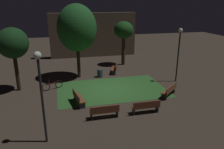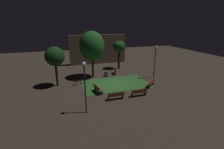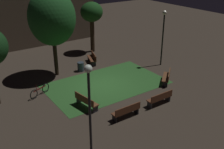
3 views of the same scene
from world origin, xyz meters
The scene contains 15 objects.
ground_plane centered at (0.00, 0.00, 0.00)m, with size 60.00×60.00×0.00m, color #3D3328.
grass_lawn centered at (0.17, 0.06, 0.01)m, with size 8.65×5.33×0.01m, color #2D6028.
bench_front_right centered at (-1.34, -4.40, 0.48)m, with size 1.80×0.48×0.88m.
bench_lawn_edge centered at (1.34, -4.40, 0.48)m, with size 1.80×0.48×0.88m.
bench_back_row centered at (1.53, 4.27, 0.48)m, with size 1.03×1.86×0.88m.
bench_by_lamp centered at (-2.72, -2.04, 0.48)m, with size 0.77×1.85×0.88m.
bench_front_left centered at (4.07, -2.32, 0.48)m, with size 1.69×1.52×0.88m.
tree_right_canopy centered at (-7.13, 1.64, 3.78)m, with size 2.36×2.36×5.00m.
tree_left_canopy centered at (3.18, 6.99, 3.75)m, with size 2.10×2.10×4.82m.
tree_back_right centered at (-2.10, 3.75, 4.56)m, with size 3.50×3.50×6.68m.
lamp_post_path_center centered at (6.22, 0.54, 3.18)m, with size 0.36×0.36×4.70m.
lamp_post_plaza_east centered at (-4.67, -5.98, 3.17)m, with size 0.36×0.36×4.68m.
trash_bin centered at (-0.18, 3.29, 0.38)m, with size 0.54×0.54×0.76m, color #2D3842.
bicycle centered at (-4.49, 1.17, 0.34)m, with size 1.62×0.79×0.93m.
building_wall_backdrop centered at (0.59, 11.79, 2.77)m, with size 10.94×0.80×5.54m, color brown.
Camera 2 is at (-6.38, -18.90, 7.72)m, focal length 25.90 mm.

